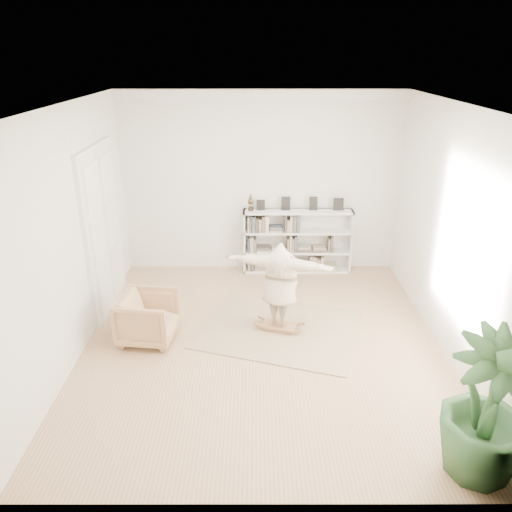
{
  "coord_description": "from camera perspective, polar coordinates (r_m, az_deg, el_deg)",
  "views": [
    {
      "loc": [
        -0.1,
        -6.71,
        4.27
      ],
      "look_at": [
        -0.1,
        0.4,
        1.32
      ],
      "focal_mm": 35.0,
      "sensor_mm": 36.0,
      "label": 1
    }
  ],
  "objects": [
    {
      "name": "rug",
      "position": [
        8.31,
        2.67,
        -8.31
      ],
      "size": [
        2.99,
        2.67,
        0.02
      ],
      "primitive_type": "cube",
      "rotation": [
        0.0,
        0.0,
        -0.31
      ],
      "color": "tan",
      "rests_on": "floor"
    },
    {
      "name": "floor",
      "position": [
        7.95,
        0.7,
        -9.95
      ],
      "size": [
        6.0,
        6.0,
        0.0
      ],
      "primitive_type": "plane",
      "color": "#A37554",
      "rests_on": "ground"
    },
    {
      "name": "doors",
      "position": [
        8.89,
        -17.06,
        2.69
      ],
      "size": [
        0.09,
        1.78,
        2.92
      ],
      "color": "white",
      "rests_on": "floor"
    },
    {
      "name": "room_shell",
      "position": [
        9.68,
        0.58,
        18.03
      ],
      "size": [
        6.0,
        6.0,
        6.0
      ],
      "color": "silver",
      "rests_on": "floor"
    },
    {
      "name": "houseplant",
      "position": [
        5.9,
        24.95,
        -15.45
      ],
      "size": [
        1.03,
        1.03,
        1.68
      ],
      "primitive_type": "imported",
      "rotation": [
        0.0,
        0.0,
        0.09
      ],
      "color": "#2C5229",
      "rests_on": "floor"
    },
    {
      "name": "bookshelf",
      "position": [
        10.23,
        4.7,
        1.64
      ],
      "size": [
        2.2,
        0.35,
        1.64
      ],
      "color": "silver",
      "rests_on": "floor"
    },
    {
      "name": "armchair",
      "position": [
        8.04,
        -12.23,
        -6.9
      ],
      "size": [
        0.94,
        0.92,
        0.78
      ],
      "primitive_type": "imported",
      "rotation": [
        0.0,
        0.0,
        1.46
      ],
      "color": "tan",
      "rests_on": "floor"
    },
    {
      "name": "rocker_board",
      "position": [
        8.28,
        2.68,
        -7.94
      ],
      "size": [
        0.62,
        0.48,
        0.12
      ],
      "rotation": [
        0.0,
        0.0,
        -0.31
      ],
      "color": "#98633D",
      "rests_on": "rug"
    },
    {
      "name": "person",
      "position": [
        7.91,
        2.78,
        -3.05
      ],
      "size": [
        1.83,
        1.0,
        1.44
      ],
      "primitive_type": "imported",
      "rotation": [
        0.0,
        0.0,
        2.83
      ],
      "color": "beige",
      "rests_on": "rocker_board"
    }
  ]
}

